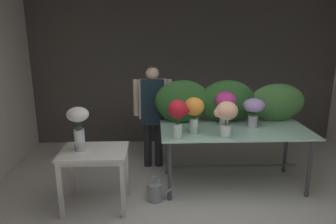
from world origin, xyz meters
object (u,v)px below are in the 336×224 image
vase_magenta_peonies (225,104)px  vase_peach_snapdragons (226,114)px  vase_crimson_freesia (178,114)px  vase_sunset_stock (194,110)px  display_table_glass (234,137)px  side_table_white (94,158)px  florist (153,107)px  vase_lilac_hydrangea (254,109)px  vase_white_roses_tall (79,123)px  watering_can (155,191)px

vase_magenta_peonies → vase_peach_snapdragons: size_ratio=1.06×
vase_magenta_peonies → vase_peach_snapdragons: bearing=-101.1°
vase_crimson_freesia → vase_sunset_stock: size_ratio=1.03×
vase_magenta_peonies → vase_crimson_freesia: bearing=-144.4°
vase_peach_snapdragons → display_table_glass: bearing=57.2°
side_table_white → florist: 1.38m
side_table_white → vase_lilac_hydrangea: 2.17m
display_table_glass → vase_crimson_freesia: vase_crimson_freesia is taller
vase_lilac_hydrangea → vase_peach_snapdragons: bearing=-140.5°
vase_magenta_peonies → vase_white_roses_tall: vase_magenta_peonies is taller
display_table_glass → vase_crimson_freesia: (-0.79, -0.34, 0.43)m
vase_crimson_freesia → watering_can: bearing=-172.3°
vase_lilac_hydrangea → vase_peach_snapdragons: vase_peach_snapdragons is taller
vase_magenta_peonies → vase_sunset_stock: 0.55m
display_table_glass → vase_lilac_hydrangea: size_ratio=4.98×
vase_sunset_stock → vase_peach_snapdragons: bearing=-23.7°
vase_crimson_freesia → watering_can: (-0.28, -0.04, -1.01)m
vase_lilac_hydrangea → vase_magenta_peonies: bearing=168.3°
side_table_white → vase_white_roses_tall: size_ratio=1.49×
side_table_white → watering_can: bearing=7.5°
display_table_glass → side_table_white: display_table_glass is taller
vase_magenta_peonies → vase_sunset_stock: vase_magenta_peonies is taller
vase_crimson_freesia → vase_peach_snapdragons: (0.59, 0.03, -0.02)m
vase_sunset_stock → vase_peach_snapdragons: vase_sunset_stock is taller
vase_white_roses_tall → watering_can: (0.87, 0.10, -0.95)m
display_table_glass → vase_white_roses_tall: size_ratio=3.80×
vase_white_roses_tall → vase_peach_snapdragons: bearing=5.5°
vase_magenta_peonies → watering_can: (-0.97, -0.53, -1.00)m
vase_magenta_peonies → vase_peach_snapdragons: (-0.09, -0.45, -0.02)m
vase_lilac_hydrangea → vase_white_roses_tall: (-2.20, -0.54, -0.01)m
vase_white_roses_tall → watering_can: bearing=6.3°
florist → vase_magenta_peonies: 1.13m
vase_white_roses_tall → vase_magenta_peonies: bearing=18.7°
florist → side_table_white: bearing=-121.0°
florist → vase_peach_snapdragons: bearing=-47.5°
florist → vase_crimson_freesia: size_ratio=3.28×
vase_sunset_stock → watering_can: vase_sunset_stock is taller
side_table_white → vase_peach_snapdragons: vase_peach_snapdragons is taller
display_table_glass → vase_sunset_stock: 0.73m
florist → vase_sunset_stock: (0.53, -0.82, 0.15)m
vase_peach_snapdragons → florist: bearing=132.5°
display_table_glass → vase_magenta_peonies: vase_magenta_peonies is taller
display_table_glass → vase_peach_snapdragons: 0.55m
display_table_glass → florist: 1.32m
vase_magenta_peonies → vase_white_roses_tall: 1.94m
vase_sunset_stock → vase_peach_snapdragons: size_ratio=1.04×
side_table_white → vase_magenta_peonies: bearing=20.3°
vase_crimson_freesia → vase_sunset_stock: 0.30m
watering_can → vase_sunset_stock: bearing=24.9°
side_table_white → vase_lilac_hydrangea: (2.05, 0.54, 0.44)m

